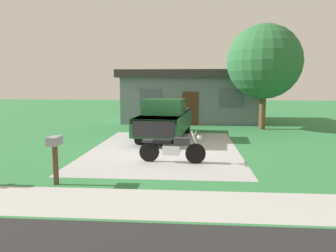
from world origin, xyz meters
TOP-DOWN VIEW (x-y plane):
  - ground_plane at (0.00, 0.00)m, footprint 80.00×80.00m
  - driveway_pad at (0.00, 0.00)m, footprint 5.79×8.52m
  - sidewalk_strip at (0.00, -6.00)m, footprint 36.00×1.80m
  - motorcycle at (0.46, -2.28)m, footprint 2.21×0.70m
  - pickup_truck at (-0.18, 2.69)m, footprint 2.50×5.78m
  - mailbox at (-2.39, -4.87)m, footprint 0.26×0.48m
  - shade_tree at (5.10, 6.11)m, footprint 4.18×4.18m
  - neighbor_house at (0.96, 10.14)m, footprint 9.60×5.60m

SIDE VIEW (x-z plane):
  - ground_plane at x=0.00m, z-range 0.00..0.00m
  - driveway_pad at x=0.00m, z-range 0.00..0.01m
  - sidewalk_strip at x=0.00m, z-range 0.00..0.01m
  - motorcycle at x=0.46m, z-range -0.07..1.02m
  - pickup_truck at x=-0.18m, z-range 0.00..1.90m
  - mailbox at x=-2.39m, z-range 0.35..1.61m
  - neighbor_house at x=0.96m, z-range 0.04..3.54m
  - shade_tree at x=5.10m, z-range 0.86..6.78m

